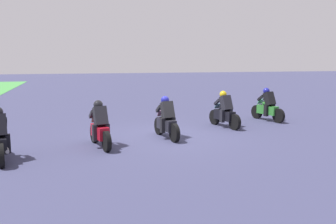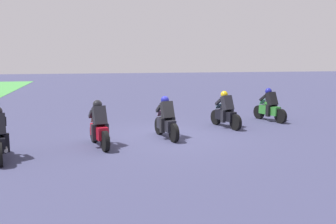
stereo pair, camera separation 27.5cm
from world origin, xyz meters
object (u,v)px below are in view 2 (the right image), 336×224
Objects in this scene: rider_lane_a at (270,107)px; rider_lane_c at (166,121)px; rider_lane_d at (99,128)px; rider_lane_b at (226,112)px.

rider_lane_a is 0.99× the size of rider_lane_c.
rider_lane_a and rider_lane_d have the same top height.
rider_lane_c is at bearing 100.37° from rider_lane_a.
rider_lane_c is at bearing 104.05° from rider_lane_b.
rider_lane_c is at bearing -84.68° from rider_lane_d.
rider_lane_a is 2.75m from rider_lane_b.
rider_lane_a and rider_lane_c have the same top height.
rider_lane_b is at bearing 97.43° from rider_lane_a.
rider_lane_a is at bearing -74.72° from rider_lane_c.
rider_lane_d is (-3.15, 7.83, 0.00)m from rider_lane_a.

